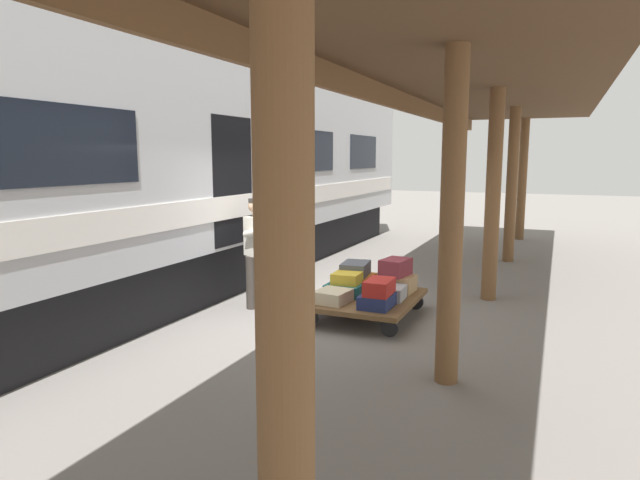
% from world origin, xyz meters
% --- Properties ---
extents(ground_plane, '(60.00, 60.00, 0.00)m').
position_xyz_m(ground_plane, '(0.00, 0.00, 0.00)').
color(ground_plane, slate).
extents(platform_canopy, '(3.20, 18.99, 3.56)m').
position_xyz_m(platform_canopy, '(-1.82, -0.00, 3.29)').
color(platform_canopy, brown).
rests_on(platform_canopy, ground_plane).
extents(train_car, '(3.02, 17.72, 4.00)m').
position_xyz_m(train_car, '(3.34, 0.00, 2.06)').
color(train_car, '#B7BABF').
rests_on(train_car, ground_plane).
extents(luggage_cart, '(1.43, 1.77, 0.31)m').
position_xyz_m(luggage_cart, '(-0.36, -0.04, 0.26)').
color(luggage_cart, brown).
rests_on(luggage_cart, ground_plane).
extents(suitcase_navy_fabric, '(0.41, 0.52, 0.18)m').
position_xyz_m(suitcase_navy_fabric, '(-0.68, 0.45, 0.40)').
color(suitcase_navy_fabric, navy).
rests_on(suitcase_navy_fabric, luggage_cart).
extents(suitcase_gray_aluminum, '(0.51, 0.48, 0.19)m').
position_xyz_m(suitcase_gray_aluminum, '(-0.68, -0.04, 0.40)').
color(suitcase_gray_aluminum, '#9EA0A5').
rests_on(suitcase_gray_aluminum, luggage_cart).
extents(suitcase_teal_softside, '(0.52, 0.51, 0.16)m').
position_xyz_m(suitcase_teal_softside, '(-0.04, -0.04, 0.39)').
color(suitcase_teal_softside, '#1E666B').
rests_on(suitcase_teal_softside, luggage_cart).
extents(suitcase_tan_vintage, '(0.55, 0.48, 0.25)m').
position_xyz_m(suitcase_tan_vintage, '(-0.68, -0.52, 0.43)').
color(suitcase_tan_vintage, tan).
rests_on(suitcase_tan_vintage, luggage_cart).
extents(suitcase_orange_carryall, '(0.48, 0.64, 0.19)m').
position_xyz_m(suitcase_orange_carryall, '(-0.04, -0.52, 0.41)').
color(suitcase_orange_carryall, '#CC6B23').
rests_on(suitcase_orange_carryall, luggage_cart).
extents(suitcase_cream_canvas, '(0.48, 0.52, 0.17)m').
position_xyz_m(suitcase_cream_canvas, '(-0.04, 0.45, 0.39)').
color(suitcase_cream_canvas, beige).
rests_on(suitcase_cream_canvas, luggage_cart).
extents(suitcase_burgundy_valise, '(0.42, 0.54, 0.25)m').
position_xyz_m(suitcase_burgundy_valise, '(-0.66, -0.51, 0.68)').
color(suitcase_burgundy_valise, maroon).
rests_on(suitcase_burgundy_valise, suitcase_tan_vintage).
extents(suitcase_yellow_case, '(0.41, 0.45, 0.16)m').
position_xyz_m(suitcase_yellow_case, '(-0.05, -0.08, 0.55)').
color(suitcase_yellow_case, gold).
rests_on(suitcase_yellow_case, suitcase_teal_softside).
extents(suitcase_slate_roller, '(0.45, 0.60, 0.21)m').
position_xyz_m(suitcase_slate_roller, '(-0.02, -0.51, 0.60)').
color(suitcase_slate_roller, '#4C515B').
rests_on(suitcase_slate_roller, suitcase_orange_carryall).
extents(suitcase_red_plastic, '(0.34, 0.53, 0.20)m').
position_xyz_m(suitcase_red_plastic, '(-0.71, 0.43, 0.59)').
color(suitcase_red_plastic, '#AD231E').
rests_on(suitcase_red_plastic, suitcase_navy_fabric).
extents(porter_in_overalls, '(0.68, 0.45, 1.70)m').
position_xyz_m(porter_in_overalls, '(0.75, 0.15, 0.93)').
color(porter_in_overalls, navy).
rests_on(porter_in_overalls, ground_plane).
extents(porter_by_door, '(0.74, 0.61, 1.70)m').
position_xyz_m(porter_by_door, '(1.35, 0.16, 0.93)').
color(porter_by_door, '#332D28').
rests_on(porter_by_door, ground_plane).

